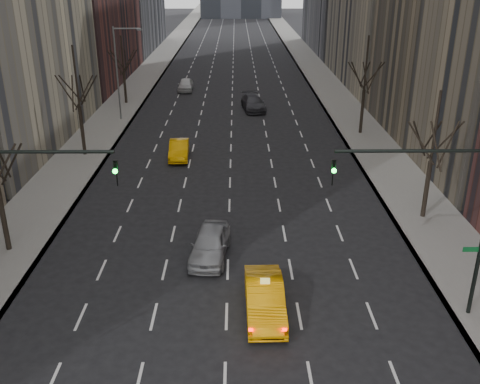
{
  "coord_description": "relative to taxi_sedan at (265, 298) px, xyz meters",
  "views": [
    {
      "loc": [
        0.45,
        -7.8,
        14.41
      ],
      "look_at": [
        0.65,
        17.96,
        3.5
      ],
      "focal_mm": 40.0,
      "sensor_mm": 36.0,
      "label": 1
    }
  ],
  "objects": [
    {
      "name": "taxi_sedan",
      "position": [
        0.0,
        0.0,
        0.0
      ],
      "size": [
        1.77,
        4.81,
        1.57
      ],
      "primitive_type": "imported",
      "rotation": [
        0.0,
        0.0,
        0.02
      ],
      "color": "#FFA205",
      "rests_on": "ground"
    },
    {
      "name": "traffic_mast_right",
      "position": [
        7.4,
        -0.23,
        4.7
      ],
      "size": [
        6.69,
        0.39,
        8.0
      ],
      "color": "black",
      "rests_on": "ground"
    },
    {
      "name": "tree_lw_d",
      "position": [
        -13.7,
        39.77,
        2.77
      ],
      "size": [
        3.36,
        3.5,
        7.36
      ],
      "color": "black",
      "rests_on": "ground"
    },
    {
      "name": "streetlight_far",
      "position": [
        -12.54,
        32.77,
        4.83
      ],
      "size": [
        2.83,
        0.22,
        9.0
      ],
      "color": "slate",
      "rests_on": "ground"
    },
    {
      "name": "tree_rw_b",
      "position": [
        10.3,
        9.77,
        2.93
      ],
      "size": [
        3.36,
        3.5,
        7.82
      ],
      "color": "black",
      "rests_on": "ground"
    },
    {
      "name": "sidewalk_right",
      "position": [
        10.55,
        57.77,
        -0.71
      ],
      "size": [
        4.5,
        320.0,
        0.15
      ],
      "primitive_type": "cube",
      "color": "slate",
      "rests_on": "ground"
    },
    {
      "name": "silver_sedan_ahead",
      "position": [
        -2.66,
        5.06,
        0.0
      ],
      "size": [
        2.34,
        4.8,
        1.58
      ],
      "primitive_type": "imported",
      "rotation": [
        0.0,
        0.0,
        -0.11
      ],
      "color": "gray",
      "rests_on": "ground"
    },
    {
      "name": "far_taxi",
      "position": [
        -5.88,
        21.19,
        -0.07
      ],
      "size": [
        1.72,
        4.4,
        1.43
      ],
      "primitive_type": "imported",
      "rotation": [
        0.0,
        0.0,
        0.05
      ],
      "color": "#F6A505",
      "rests_on": "ground"
    },
    {
      "name": "far_car_white",
      "position": [
        -7.54,
        46.64,
        -0.04
      ],
      "size": [
        1.78,
        4.4,
        1.5
      ],
      "primitive_type": "imported",
      "rotation": [
        0.0,
        0.0,
        -0.0
      ],
      "color": "silver",
      "rests_on": "ground"
    },
    {
      "name": "sidewalk_left",
      "position": [
        -13.95,
        57.77,
        -0.71
      ],
      "size": [
        4.5,
        320.0,
        0.15
      ],
      "primitive_type": "cube",
      "color": "slate",
      "rests_on": "ground"
    },
    {
      "name": "traffic_mast_left",
      "position": [
        -10.81,
        -0.23,
        4.7
      ],
      "size": [
        6.69,
        0.39,
        8.0
      ],
      "color": "black",
      "rests_on": "ground"
    },
    {
      "name": "tree_lw_c",
      "position": [
        -13.7,
        21.77,
        3.25
      ],
      "size": [
        3.36,
        3.5,
        8.74
      ],
      "color": "black",
      "rests_on": "ground"
    },
    {
      "name": "far_suv_grey",
      "position": [
        0.62,
        36.87,
        -0.01
      ],
      "size": [
        2.87,
        5.59,
        1.55
      ],
      "primitive_type": "imported",
      "rotation": [
        0.0,
        0.0,
        0.13
      ],
      "color": "#323137",
      "rests_on": "ground"
    },
    {
      "name": "tree_rw_c",
      "position": [
        10.3,
        27.77,
        3.25
      ],
      "size": [
        3.36,
        3.5,
        8.74
      ],
      "color": "black",
      "rests_on": "ground"
    }
  ]
}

